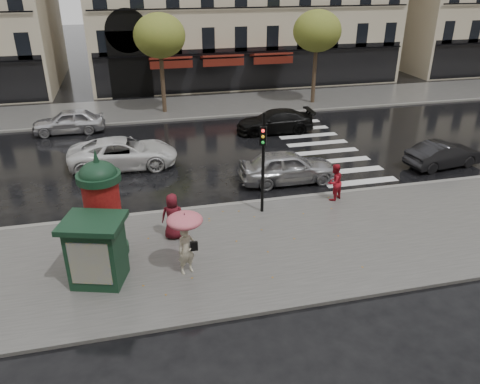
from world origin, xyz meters
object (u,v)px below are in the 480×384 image
object	(u,v)px
traffic_light	(263,154)
newsstand	(97,250)
morris_column	(103,206)
car_silver	(287,167)
car_far_silver	(69,121)
car_white	(123,153)
car_darkgrey	(444,155)
car_black	(275,121)
man_burgundy	(173,216)
woman_red	(334,182)
woman_umbrella	(185,234)

from	to	relation	value
traffic_light	newsstand	bearing A→B (deg)	-152.42
morris_column	car_silver	xyz separation A→B (m)	(8.12, 4.55, -1.20)
car_silver	car_far_silver	xyz separation A→B (m)	(-10.62, 10.14, -0.05)
traffic_light	newsstand	size ratio (longest dim) A/B	1.89
car_silver	car_white	xyz separation A→B (m)	(-7.45, 3.73, -0.03)
car_darkgrey	car_black	world-z (taller)	car_black
man_burgundy	car_white	bearing A→B (deg)	-67.13
morris_column	newsstand	bearing A→B (deg)	-98.17
car_far_silver	car_white	bearing A→B (deg)	26.05
car_black	car_far_silver	bearing A→B (deg)	-100.29
car_darkgrey	car_white	bearing A→B (deg)	68.87
woman_red	car_silver	bearing A→B (deg)	-92.75
traffic_light	car_darkgrey	size ratio (longest dim) A/B	1.05
car_darkgrey	car_silver	bearing A→B (deg)	82.03
car_white	car_far_silver	world-z (taller)	car_white
newsstand	car_far_silver	bearing A→B (deg)	97.94
woman_red	car_white	distance (m)	10.69
car_darkgrey	car_white	distance (m)	16.21
morris_column	traffic_light	size ratio (longest dim) A/B	0.93
car_black	woman_umbrella	bearing A→B (deg)	-25.30
woman_umbrella	car_silver	xyz separation A→B (m)	(5.59, 6.35, -0.80)
car_darkgrey	newsstand	bearing A→B (deg)	102.50
morris_column	car_darkgrey	xyz separation A→B (m)	(16.43, 4.51, -1.32)
car_silver	morris_column	bearing A→B (deg)	120.55
newsstand	car_darkgrey	distance (m)	17.76
traffic_light	car_far_silver	world-z (taller)	traffic_light
car_white	man_burgundy	bearing A→B (deg)	-166.45
morris_column	car_black	size ratio (longest dim) A/B	0.82
woman_red	car_far_silver	distance (m)	17.32
car_black	traffic_light	bearing A→B (deg)	-17.40
man_burgundy	traffic_light	size ratio (longest dim) A/B	0.42
car_far_silver	morris_column	bearing A→B (deg)	9.41
car_silver	traffic_light	bearing A→B (deg)	145.68
newsstand	car_darkgrey	size ratio (longest dim) A/B	0.56
car_silver	car_white	size ratio (longest dim) A/B	0.85
newsstand	car_black	bearing A→B (deg)	53.38
woman_umbrella	car_white	size ratio (longest dim) A/B	0.41
woman_red	car_silver	distance (m)	2.77
woman_umbrella	car_far_silver	size ratio (longest dim) A/B	0.52
car_white	woman_umbrella	bearing A→B (deg)	-168.16
man_burgundy	car_white	xyz separation A→B (m)	(-1.68, 7.77, -0.25)
morris_column	car_white	distance (m)	8.40
car_silver	car_darkgrey	distance (m)	8.31
woman_umbrella	newsstand	xyz separation A→B (m)	(-2.76, 0.18, -0.33)
morris_column	car_silver	world-z (taller)	morris_column
car_darkgrey	traffic_light	bearing A→B (deg)	97.62
traffic_light	car_darkgrey	bearing A→B (deg)	15.31
woman_umbrella	woman_red	bearing A→B (deg)	29.57
man_burgundy	traffic_light	world-z (taller)	traffic_light
woman_umbrella	man_burgundy	size ratio (longest dim) A/B	1.26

